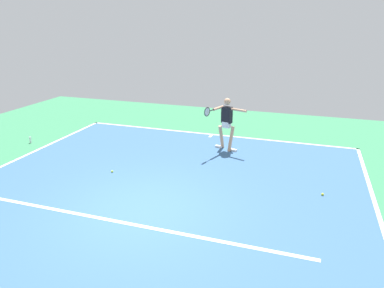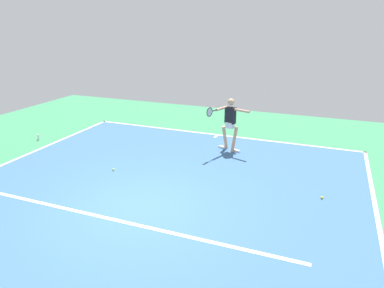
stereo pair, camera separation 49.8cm
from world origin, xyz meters
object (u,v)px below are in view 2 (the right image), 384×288
at_px(tennis_ball_far_corner, 113,170).
at_px(water_bottle, 38,137).
at_px(tennis_ball_centre_court, 322,198).
at_px(tennis_player, 230,121).

relative_size(tennis_ball_far_corner, water_bottle, 0.30).
xyz_separation_m(tennis_ball_far_corner, tennis_ball_centre_court, (-5.72, -0.42, 0.00)).
height_order(tennis_ball_far_corner, water_bottle, water_bottle).
bearing_deg(water_bottle, tennis_ball_far_corner, 161.54).
bearing_deg(water_bottle, tennis_ball_centre_court, 174.45).
xyz_separation_m(tennis_player, tennis_ball_far_corner, (2.64, 2.90, -0.98)).
xyz_separation_m(tennis_ball_far_corner, water_bottle, (4.12, -1.38, 0.08)).
bearing_deg(tennis_player, tennis_ball_far_corner, 66.35).
height_order(tennis_player, tennis_ball_far_corner, tennis_player).
bearing_deg(tennis_ball_centre_court, tennis_player, -38.85).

